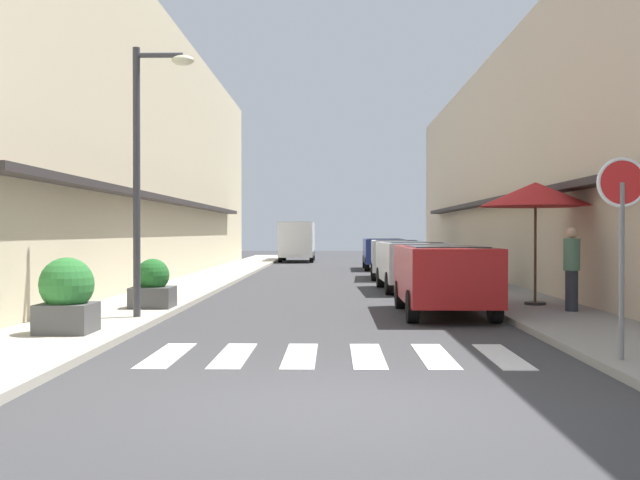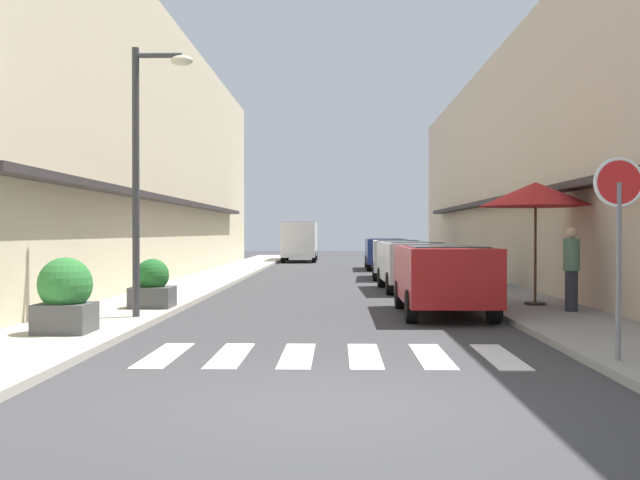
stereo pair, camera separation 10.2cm
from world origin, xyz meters
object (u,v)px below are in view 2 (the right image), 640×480
parked_car_distant (385,250)px  planter_corner (65,296)px  parked_car_far (397,254)px  cafe_umbrella (535,195)px  parked_car_near (443,272)px  street_lamp (146,152)px  planter_midblock (152,286)px  parked_car_mid (412,260)px  round_street_sign (619,205)px  delivery_van (300,238)px  pedestrian_walking_near (571,267)px  planter_far (481,270)px

parked_car_distant → planter_corner: (-6.67, -23.25, -0.20)m
parked_car_far → cafe_umbrella: (2.24, -11.37, 1.68)m
parked_car_near → street_lamp: street_lamp is taller
parked_car_distant → street_lamp: bearing=-105.9°
planter_corner → planter_midblock: planter_corner is taller
parked_car_mid → parked_car_far: 5.94m
round_street_sign → delivery_van: bearing=99.4°
round_street_sign → pedestrian_walking_near: (1.25, 5.98, -1.07)m
parked_car_near → street_lamp: (-5.94, -1.41, 2.39)m
planter_midblock → cafe_umbrella: bearing=5.3°
pedestrian_walking_near → round_street_sign: bearing=138.9°
street_lamp → cafe_umbrella: (8.18, 2.59, -0.71)m
street_lamp → cafe_umbrella: bearing=17.5°
round_street_sign → planter_corner: bearing=163.1°
parked_car_mid → delivery_van: size_ratio=0.80×
planter_corner → planter_midblock: bearing=84.4°
parked_car_near → pedestrian_walking_near: size_ratio=2.43×
planter_midblock → delivery_van: bearing=86.5°
round_street_sign → street_lamp: street_lamp is taller
planter_far → pedestrian_walking_near: pedestrian_walking_near is taller
delivery_van → round_street_sign: bearing=-80.6°
parked_car_mid → planter_far: 2.10m
planter_midblock → parked_car_near: bearing=-3.6°
planter_corner → pedestrian_walking_near: bearing=20.8°
round_street_sign → street_lamp: 8.81m
parked_car_far → parked_car_distant: same height
round_street_sign → street_lamp: size_ratio=0.50×
planter_corner → planter_far: (8.75, 10.49, -0.10)m
parked_car_far → planter_corner: size_ratio=3.37×
parked_car_distant → pedestrian_walking_near: bearing=-82.4°
round_street_sign → planter_corner: size_ratio=2.11×
planter_corner → pedestrian_walking_near: (9.29, 3.53, 0.32)m
street_lamp → planter_corner: (-0.73, -2.33, -2.59)m
parked_car_mid → planter_far: parked_car_mid is taller
parked_car_mid → planter_midblock: (-6.26, -6.21, -0.33)m
planter_midblock → pedestrian_walking_near: pedestrian_walking_near is taller
parked_car_near → planter_corner: (-6.67, -3.75, -0.20)m
cafe_umbrella → planter_corner: size_ratio=2.25×
parked_car_mid → planter_corner: parked_car_mid is taller
cafe_umbrella → delivery_van: bearing=103.6°
parked_car_near → pedestrian_walking_near: 2.63m
delivery_van → planter_midblock: 28.75m
delivery_van → round_street_sign: 35.76m
delivery_van → cafe_umbrella: (6.73, -27.90, 1.20)m
delivery_van → planter_far: delivery_van is taller
planter_midblock → planter_far: bearing=37.3°
street_lamp → pedestrian_walking_near: 8.94m
parked_car_mid → parked_car_far: bearing=90.0°
parked_car_mid → pedestrian_walking_near: size_ratio=2.48×
delivery_van → round_street_sign: size_ratio=2.08×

